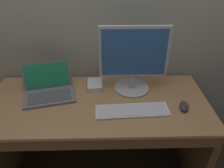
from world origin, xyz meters
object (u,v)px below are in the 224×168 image
(laptop_space_gray, at_px, (49,91))
(computer_mouse, at_px, (184,106))
(wired_keyboard, at_px, (132,111))
(external_drive_box, at_px, (95,85))
(external_monitor, at_px, (134,60))

(laptop_space_gray, xyz_separation_m, computer_mouse, (0.91, -0.18, -0.02))
(wired_keyboard, bearing_deg, external_drive_box, 130.03)
(wired_keyboard, distance_m, computer_mouse, 0.34)
(laptop_space_gray, relative_size, computer_mouse, 3.58)
(external_drive_box, bearing_deg, wired_keyboard, -49.97)
(laptop_space_gray, height_order, external_monitor, external_monitor)
(laptop_space_gray, xyz_separation_m, external_drive_box, (0.32, 0.10, -0.02))
(external_monitor, height_order, computer_mouse, external_monitor)
(wired_keyboard, bearing_deg, laptop_space_gray, 160.67)
(laptop_space_gray, xyz_separation_m, wired_keyboard, (0.57, -0.20, -0.03))
(external_monitor, relative_size, computer_mouse, 4.39)
(external_monitor, distance_m, wired_keyboard, 0.35)
(wired_keyboard, relative_size, computer_mouse, 4.35)
(laptop_space_gray, xyz_separation_m, external_monitor, (0.60, 0.06, 0.20))
(computer_mouse, bearing_deg, external_drive_box, 170.68)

